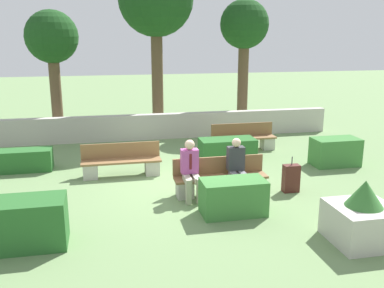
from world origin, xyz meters
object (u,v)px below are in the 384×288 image
suitcase (291,178)px  bench_right_side (121,164)px  person_seated_woman (237,165)px  tree_center_right (244,29)px  planter_corner_left (362,218)px  tree_center_left (156,1)px  person_seated_man (191,167)px  bench_left_side (244,140)px  bench_front (220,180)px  tree_leftmost (52,41)px

suitcase → bench_right_side: bearing=152.1°
person_seated_woman → tree_center_right: tree_center_right is taller
planter_corner_left → tree_center_left: 10.75m
person_seated_man → tree_center_right: 8.25m
tree_center_left → person_seated_man: bearing=-91.6°
tree_center_left → tree_center_right: bearing=-1.8°
bench_left_side → suitcase: size_ratio=2.39×
person_seated_woman → tree_center_left: tree_center_left is taller
person_seated_man → tree_center_left: size_ratio=0.22×
person_seated_man → suitcase: 2.39m
bench_left_side → person_seated_woman: bearing=-98.9°
bench_front → bench_left_side: (1.75, 3.56, -0.00)m
planter_corner_left → tree_leftmost: (-5.87, 9.14, 2.89)m
bench_left_side → person_seated_man: 4.47m
planter_corner_left → tree_center_right: (0.96, 9.51, 3.29)m
tree_center_right → person_seated_woman: bearing=-109.2°
bench_right_side → planter_corner_left: size_ratio=1.79×
bench_right_side → suitcase: suitcase is taller
tree_leftmost → bench_right_side: bearing=-67.0°
planter_corner_left → tree_center_right: tree_center_right is taller
planter_corner_left → tree_center_right: bearing=84.2°
bench_front → suitcase: 1.64m
bench_front → suitcase: size_ratio=2.53×
bench_front → bench_left_side: size_ratio=1.06×
bench_right_side → tree_leftmost: 5.82m
bench_front → tree_center_left: bearing=94.4°
bench_left_side → tree_center_right: (0.99, 3.16, 3.41)m
person_seated_woman → tree_leftmost: (-4.43, 6.49, 2.63)m
bench_right_side → tree_center_right: size_ratio=0.42×
planter_corner_left → tree_center_right: 10.10m
tree_center_right → bench_front: bearing=-112.2°
person_seated_man → tree_leftmost: (-3.36, 6.49, 2.61)m
person_seated_woman → tree_leftmost: 8.29m
bench_left_side → bench_right_side: 4.29m
bench_left_side → tree_center_right: tree_center_right is taller
person_seated_man → tree_center_left: (0.20, 6.96, 3.96)m
bench_front → suitcase: suitcase is taller
tree_center_left → bench_left_side: bearing=-55.1°
bench_left_side → planter_corner_left: (0.03, -6.34, 0.13)m
planter_corner_left → bench_right_side: bearing=130.7°
bench_left_side → tree_center_left: tree_center_left is taller
bench_right_side → person_seated_man: (1.42, -1.91, 0.40)m
person_seated_woman → suitcase: (1.28, -0.08, -0.38)m
bench_right_side → suitcase: bearing=-38.7°
bench_right_side → planter_corner_left: bearing=-60.1°
bench_right_side → planter_corner_left: planter_corner_left is taller
person_seated_woman → tree_leftmost: size_ratio=0.30×
tree_leftmost → person_seated_woman: bearing=-55.7°
bench_right_side → person_seated_woman: person_seated_woman is taller
tree_leftmost → tree_center_left: tree_center_left is taller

